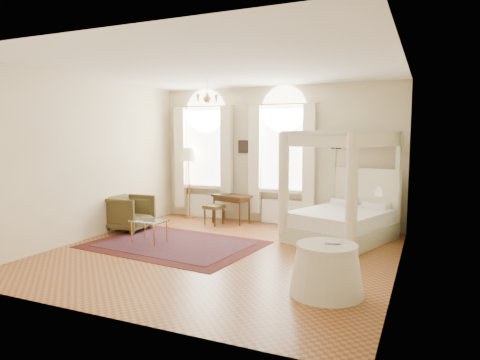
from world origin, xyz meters
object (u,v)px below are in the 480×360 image
object	(u,v)px
canopy_bed	(341,216)
writing_desk	(231,199)
coffee_table	(149,223)
floor_lamp	(189,158)
side_table	(326,270)
armchair	(129,213)
nightstand	(383,219)
stool	(214,208)

from	to	relation	value
canopy_bed	writing_desk	world-z (taller)	canopy_bed
coffee_table	floor_lamp	size ratio (longest dim) A/B	0.39
canopy_bed	side_table	bearing A→B (deg)	-82.59
armchair	floor_lamp	world-z (taller)	floor_lamp
nightstand	stool	xyz separation A→B (m)	(-3.80, -0.53, 0.06)
canopy_bed	nightstand	xyz separation A→B (m)	(0.74, 0.84, -0.17)
canopy_bed	stool	distance (m)	3.08
writing_desk	side_table	xyz separation A→B (m)	(3.17, -3.75, -0.25)
armchair	side_table	xyz separation A→B (m)	(4.89, -2.04, -0.06)
canopy_bed	floor_lamp	distance (m)	4.26
nightstand	coffee_table	distance (m)	4.91
nightstand	armchair	world-z (taller)	armchair
writing_desk	stool	distance (m)	0.51
writing_desk	canopy_bed	bearing A→B (deg)	-13.94
armchair	coffee_table	distance (m)	1.30
stool	coffee_table	bearing A→B (deg)	-99.87
canopy_bed	stool	world-z (taller)	canopy_bed
nightstand	writing_desk	size ratio (longest dim) A/B	0.66
floor_lamp	side_table	distance (m)	6.04
nightstand	writing_desk	xyz separation A→B (m)	(-3.50, -0.16, 0.25)
writing_desk	side_table	bearing A→B (deg)	-49.79
writing_desk	nightstand	bearing A→B (deg)	2.56
nightstand	side_table	size ratio (longest dim) A/B	0.67
floor_lamp	side_table	world-z (taller)	floor_lamp
nightstand	armchair	distance (m)	5.55
armchair	coffee_table	world-z (taller)	armchair
canopy_bed	armchair	bearing A→B (deg)	-167.22
writing_desk	coffee_table	xyz separation A→B (m)	(-0.65, -2.45, -0.18)
stool	floor_lamp	distance (m)	1.61
armchair	coffee_table	bearing A→B (deg)	-126.45
stool	coffee_table	distance (m)	2.11
canopy_bed	armchair	distance (m)	4.61
nightstand	coffee_table	bearing A→B (deg)	-147.92
writing_desk	coffee_table	world-z (taller)	writing_desk
nightstand	armchair	xyz separation A→B (m)	(-5.23, -1.86, 0.06)
nightstand	canopy_bed	bearing A→B (deg)	-131.07
coffee_table	floor_lamp	distance (m)	2.91
canopy_bed	stool	size ratio (longest dim) A/B	5.10
nightstand	stool	bearing A→B (deg)	-172.10
canopy_bed	coffee_table	xyz separation A→B (m)	(-3.42, -1.76, -0.10)
stool	armchair	xyz separation A→B (m)	(-1.43, -1.34, 0.00)
nightstand	side_table	world-z (taller)	side_table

